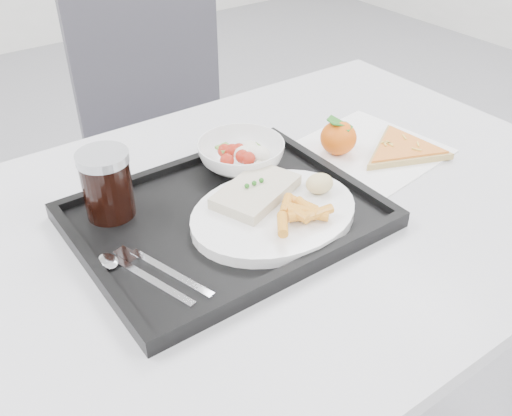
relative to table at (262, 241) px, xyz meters
The scene contains 14 objects.
table is the anchor object (origin of this frame).
chair 0.71m from the table, 74.84° to the left, with size 0.45×0.45×0.93m.
tray 0.10m from the table, behind, with size 0.45×0.35×0.03m.
dinner_plate 0.10m from the table, 106.89° to the right, with size 0.27×0.27×0.02m.
fish_fillet 0.11m from the table, 167.85° to the right, with size 0.16×0.13×0.03m.
bread_roll 0.15m from the table, 35.12° to the right, with size 0.06×0.05×0.03m.
salad_bowl 0.16m from the table, 73.22° to the left, with size 0.15×0.15×0.05m.
cola_glass 0.28m from the table, 152.48° to the left, with size 0.08×0.08×0.11m.
cutlery 0.25m from the table, behind, with size 0.11×0.17×0.01m.
napkin 0.29m from the table, ahead, with size 0.28×0.27×0.00m.
tangerine 0.25m from the table, 15.86° to the left, with size 0.07×0.07×0.07m.
pizza_slice 0.33m from the table, ahead, with size 0.22×0.22×0.02m.
carrot_pile 0.15m from the table, 88.07° to the right, with size 0.11×0.08×0.02m.
salad_contents 0.15m from the table, 71.48° to the left, with size 0.09×0.08×0.03m.
Camera 1 is at (-0.45, -0.31, 1.29)m, focal length 40.00 mm.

